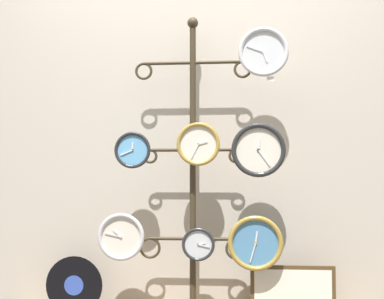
{
  "coord_description": "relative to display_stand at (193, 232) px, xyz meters",
  "views": [
    {
      "loc": [
        0.29,
        -2.75,
        0.86
      ],
      "look_at": [
        0.0,
        0.36,
        1.03
      ],
      "focal_mm": 50.0,
      "sensor_mm": 36.0,
      "label": 1
    }
  ],
  "objects": [
    {
      "name": "shop_wall",
      "position": [
        0.0,
        0.16,
        0.85
      ],
      "size": [
        4.4,
        0.04,
        2.8
      ],
      "color": "#BCB2A3",
      "rests_on": "ground_plane"
    },
    {
      "name": "display_stand",
      "position": [
        0.0,
        0.0,
        0.0
      ],
      "size": [
        0.7,
        0.42,
        1.83
      ],
      "color": "#382D1E",
      "rests_on": "ground_plane"
    },
    {
      "name": "clock_top_right",
      "position": [
        0.42,
        -0.12,
        1.04
      ],
      "size": [
        0.29,
        0.04,
        0.29
      ],
      "color": "silver"
    },
    {
      "name": "clock_middle_left",
      "position": [
        -0.34,
        -0.11,
        0.48
      ],
      "size": [
        0.21,
        0.04,
        0.21
      ],
      "color": "#60A8DB"
    },
    {
      "name": "clock_middle_center",
      "position": [
        0.04,
        -0.09,
        0.52
      ],
      "size": [
        0.25,
        0.04,
        0.25
      ],
      "color": "silver"
    },
    {
      "name": "clock_middle_right",
      "position": [
        0.38,
        -0.11,
        0.48
      ],
      "size": [
        0.31,
        0.04,
        0.31
      ],
      "color": "silver"
    },
    {
      "name": "clock_bottom_left",
      "position": [
        -0.4,
        -0.12,
        -0.02
      ],
      "size": [
        0.27,
        0.04,
        0.27
      ],
      "color": "silver"
    },
    {
      "name": "clock_bottom_center",
      "position": [
        0.04,
        -0.09,
        -0.06
      ],
      "size": [
        0.19,
        0.04,
        0.19
      ],
      "color": "silver"
    },
    {
      "name": "clock_bottom_right",
      "position": [
        0.36,
        -0.09,
        -0.05
      ],
      "size": [
        0.31,
        0.04,
        0.31
      ],
      "color": "#4C84B2"
    },
    {
      "name": "vinyl_record",
      "position": [
        -0.71,
        -0.03,
        -0.32
      ],
      "size": [
        0.34,
        0.01,
        0.34
      ],
      "color": "black",
      "rests_on": "low_shelf"
    },
    {
      "name": "picture_frame",
      "position": [
        0.58,
        -0.03,
        -0.33
      ],
      "size": [
        0.48,
        0.02,
        0.31
      ],
      "color": "#4C381E",
      "rests_on": "low_shelf"
    },
    {
      "name": "price_tag_upper",
      "position": [
        0.46,
        -0.12,
        0.88
      ],
      "size": [
        0.04,
        0.0,
        0.03
      ],
      "color": "white"
    }
  ]
}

